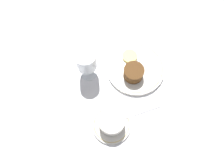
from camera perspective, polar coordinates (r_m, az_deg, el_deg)
ground_plane at (r=0.85m, az=4.13°, el=1.22°), size 3.00×3.00×0.00m
dinner_plate at (r=0.87m, az=6.18°, el=4.12°), size 0.23×0.23×0.01m
saucer at (r=0.79m, az=-0.11°, el=-10.60°), size 0.14×0.14×0.01m
coffee_cup at (r=0.76m, az=-0.07°, el=-9.79°), size 0.12×0.09×0.06m
spoon at (r=0.80m, az=-0.36°, el=-7.38°), size 0.06×0.10×0.00m
wine_glass at (r=0.78m, az=-6.75°, el=5.79°), size 0.07×0.07×0.14m
fork at (r=0.81m, az=5.68°, el=-8.02°), size 0.04×0.17×0.01m
dessert_cake at (r=0.82m, az=5.65°, el=2.98°), size 0.08×0.08×0.05m
pineapple_slice at (r=0.88m, az=4.63°, el=7.25°), size 0.06×0.06×0.01m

